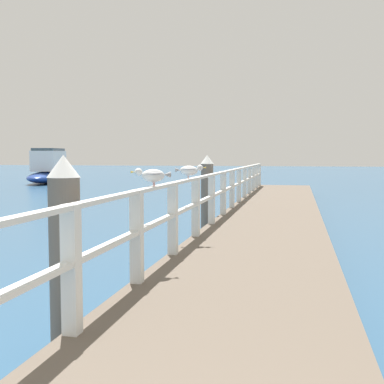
{
  "coord_description": "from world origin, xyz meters",
  "views": [
    {
      "loc": [
        0.6,
        0.48,
        1.73
      ],
      "look_at": [
        -1.65,
        11.14,
        0.92
      ],
      "focal_mm": 46.93,
      "sensor_mm": 36.0,
      "label": 1
    }
  ],
  "objects_px": {
    "dock_piling_near": "(65,251)",
    "dock_piling_far": "(207,193)",
    "seagull_foreground": "(152,175)",
    "seagull_background": "(189,170)",
    "boat_1": "(51,172)"
  },
  "relations": [
    {
      "from": "dock_piling_near",
      "to": "dock_piling_far",
      "type": "xyz_separation_m",
      "value": [
        0.0,
        7.15,
        0.0
      ]
    },
    {
      "from": "seagull_foreground",
      "to": "dock_piling_far",
      "type": "bearing_deg",
      "value": -29.53
    },
    {
      "from": "dock_piling_near",
      "to": "seagull_foreground",
      "type": "height_order",
      "value": "dock_piling_near"
    },
    {
      "from": "dock_piling_near",
      "to": "seagull_background",
      "type": "bearing_deg",
      "value": 83.58
    },
    {
      "from": "seagull_foreground",
      "to": "boat_1",
      "type": "distance_m",
      "value": 26.62
    },
    {
      "from": "seagull_background",
      "to": "boat_1",
      "type": "relative_size",
      "value": 0.07
    },
    {
      "from": "seagull_foreground",
      "to": "seagull_background",
      "type": "distance_m",
      "value": 1.95
    },
    {
      "from": "dock_piling_far",
      "to": "boat_1",
      "type": "distance_m",
      "value": 21.68
    },
    {
      "from": "boat_1",
      "to": "dock_piling_far",
      "type": "bearing_deg",
      "value": 116.78
    },
    {
      "from": "dock_piling_near",
      "to": "boat_1",
      "type": "height_order",
      "value": "boat_1"
    },
    {
      "from": "seagull_background",
      "to": "dock_piling_near",
      "type": "bearing_deg",
      "value": -22.03
    },
    {
      "from": "dock_piling_near",
      "to": "boat_1",
      "type": "xyz_separation_m",
      "value": [
        -12.96,
        24.53,
        -0.16
      ]
    },
    {
      "from": "seagull_background",
      "to": "boat_1",
      "type": "height_order",
      "value": "boat_1"
    },
    {
      "from": "dock_piling_far",
      "to": "seagull_foreground",
      "type": "xyz_separation_m",
      "value": [
        0.37,
        -5.65,
        0.62
      ]
    },
    {
      "from": "dock_piling_near",
      "to": "seagull_background",
      "type": "relative_size",
      "value": 3.68
    }
  ]
}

